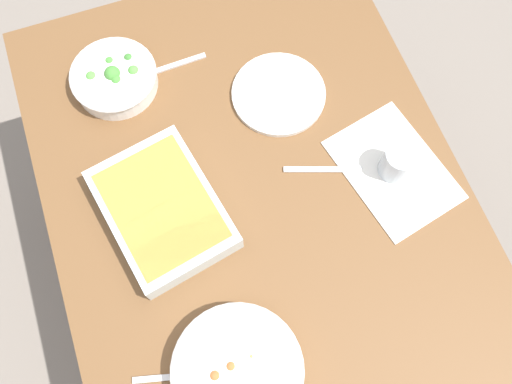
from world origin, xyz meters
TOP-DOWN VIEW (x-y plane):
  - ground_plane at (0.00, 0.00)m, footprint 6.00×6.00m
  - dining_table at (0.00, 0.00)m, footprint 1.20×0.90m
  - placemat at (-0.05, -0.31)m, footprint 0.32×0.26m
  - stew_bowl at (-0.34, 0.16)m, footprint 0.25×0.25m
  - broccoli_bowl at (0.36, 0.22)m, footprint 0.20×0.20m
  - baking_dish at (0.02, 0.20)m, footprint 0.34×0.27m
  - drink_cup at (-0.05, -0.31)m, footprint 0.07×0.07m
  - side_plate at (0.21, -0.13)m, footprint 0.22×0.22m
  - spoon_by_stew at (-0.32, 0.25)m, footprint 0.06×0.17m
  - spoon_by_broccoli at (0.37, 0.11)m, footprint 0.03×0.18m
  - spoon_spare at (-0.01, -0.18)m, footprint 0.08×0.17m

SIDE VIEW (x-z plane):
  - ground_plane at x=0.00m, z-range 0.00..0.00m
  - dining_table at x=0.00m, z-range 0.28..1.02m
  - placemat at x=-0.05m, z-range 0.74..0.74m
  - spoon_by_stew at x=-0.32m, z-range 0.74..0.75m
  - spoon_by_broccoli at x=0.37m, z-range 0.74..0.75m
  - spoon_spare at x=-0.01m, z-range 0.74..0.75m
  - side_plate at x=0.21m, z-range 0.74..0.75m
  - broccoli_bowl at x=0.36m, z-range 0.74..0.80m
  - stew_bowl at x=-0.34m, z-range 0.74..0.80m
  - baking_dish at x=0.02m, z-range 0.74..0.80m
  - drink_cup at x=-0.05m, z-range 0.74..0.82m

